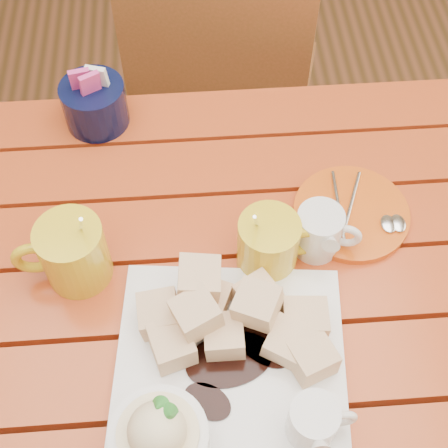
{
  "coord_description": "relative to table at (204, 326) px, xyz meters",
  "views": [
    {
      "loc": [
        0.0,
        -0.41,
        1.52
      ],
      "look_at": [
        0.04,
        0.07,
        0.82
      ],
      "focal_mm": 50.0,
      "sensor_mm": 36.0,
      "label": 1
    }
  ],
  "objects": [
    {
      "name": "cream_pitcher",
      "position": [
        0.17,
        0.06,
        0.15
      ],
      "size": [
        0.1,
        0.08,
        0.08
      ],
      "rotation": [
        0.0,
        0.0,
        -0.29
      ],
      "color": "white",
      "rests_on": "table"
    },
    {
      "name": "chair_far",
      "position": [
        0.08,
        0.69,
        -0.17
      ],
      "size": [
        0.48,
        0.48,
        0.84
      ],
      "rotation": [
        0.0,
        0.0,
        2.87
      ],
      "color": "brown",
      "rests_on": "ground"
    },
    {
      "name": "coffee_mug_right",
      "position": [
        0.1,
        0.04,
        0.16
      ],
      "size": [
        0.12,
        0.09,
        0.14
      ],
      "rotation": [
        0.0,
        0.0,
        0.04
      ],
      "color": "gold",
      "rests_on": "table"
    },
    {
      "name": "orange_saucer",
      "position": [
        0.23,
        0.12,
        0.11
      ],
      "size": [
        0.17,
        0.17,
        0.02
      ],
      "rotation": [
        0.0,
        0.0,
        -0.24
      ],
      "color": "#D45312",
      "rests_on": "table"
    },
    {
      "name": "dessert_plate",
      "position": [
        0.01,
        -0.13,
        0.14
      ],
      "size": [
        0.32,
        0.32,
        0.12
      ],
      "rotation": [
        0.0,
        0.0,
        -0.1
      ],
      "color": "white",
      "rests_on": "table"
    },
    {
      "name": "sugar_caddy",
      "position": [
        -0.16,
        0.34,
        0.15
      ],
      "size": [
        0.11,
        0.11,
        0.11
      ],
      "color": "black",
      "rests_on": "table"
    },
    {
      "name": "coffee_mug_left",
      "position": [
        -0.17,
        0.05,
        0.16
      ],
      "size": [
        0.13,
        0.09,
        0.15
      ],
      "rotation": [
        0.0,
        0.0,
        0.08
      ],
      "color": "gold",
      "rests_on": "table"
    },
    {
      "name": "table",
      "position": [
        0.0,
        0.0,
        0.0
      ],
      "size": [
        1.2,
        0.79,
        0.75
      ],
      "color": "#AA3B15",
      "rests_on": "ground"
    },
    {
      "name": "ground",
      "position": [
        0.0,
        -0.0,
        -0.64
      ],
      "size": [
        5.0,
        5.0,
        0.0
      ],
      "primitive_type": "plane",
      "color": "#4F3316",
      "rests_on": "ground"
    }
  ]
}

